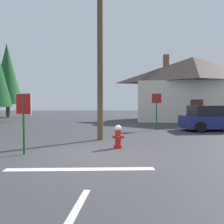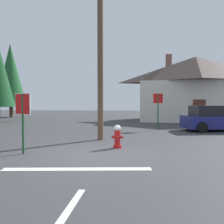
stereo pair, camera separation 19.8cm
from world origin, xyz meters
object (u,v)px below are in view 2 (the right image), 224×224
Objects in this scene: parked_car at (217,119)px; fire_hydrant at (117,137)px; house at (195,88)px; utility_pole at (100,53)px; stop_sign_far at (158,104)px; pine_tree_short_left at (11,74)px; stop_sign_near at (23,111)px.

fire_hydrant is at bearing -135.34° from parked_car.
house is at bearing 84.22° from parked_car.
parked_car is (6.95, 3.95, -3.40)m from utility_pole.
stop_sign_far is 8.73m from house.
utility_pole is 1.75× the size of parked_car.
house is 20.26m from pine_tree_short_left.
utility_pole is 0.95× the size of pine_tree_short_left.
parked_car is at bearing 44.66° from fire_hydrant.
utility_pole is at bearing 113.63° from fire_hydrant.
parked_car is at bearing 37.92° from stop_sign_near.
stop_sign_far reaches higher than stop_sign_near.
utility_pole is (2.38, 3.31, 2.64)m from stop_sign_near.
stop_sign_near is at bearing -62.94° from pine_tree_short_left.
house is (6.83, 13.68, 2.68)m from fire_hydrant.
stop_sign_far is at bearing 175.20° from parked_car.
parked_car is (9.32, 7.26, -0.76)m from stop_sign_near.
parked_car is 22.70m from pine_tree_short_left.
utility_pole reaches higher than house.
stop_sign_near is 0.19× the size of house.
parked_car is 0.54× the size of pine_tree_short_left.
stop_sign_far is at bearing 52.23° from utility_pole.
stop_sign_near is 9.46m from stop_sign_far.
stop_sign_near is 0.27× the size of utility_pole.
pine_tree_short_left reaches higher than fire_hydrant.
stop_sign_near is 11.84m from parked_car.
parked_car is (3.65, -0.31, -0.92)m from stop_sign_far.
house is at bearing 56.44° from utility_pole.
stop_sign_near is at bearing -126.87° from stop_sign_far.
utility_pole is 3.36× the size of stop_sign_far.
parked_car is at bearing 29.64° from utility_pole.
pine_tree_short_left is at bearing 127.65° from utility_pole.
stop_sign_far is 19.39m from pine_tree_short_left.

